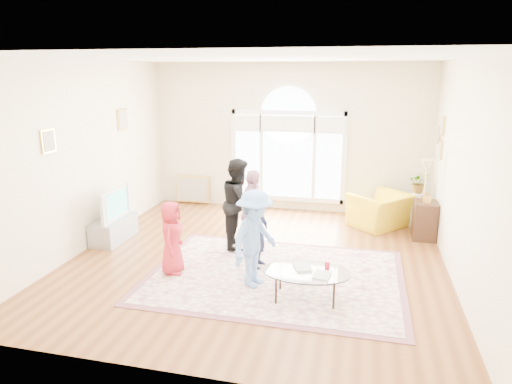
% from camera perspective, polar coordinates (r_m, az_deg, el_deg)
% --- Properties ---
extents(ground, '(6.00, 6.00, 0.00)m').
position_cam_1_polar(ground, '(7.57, 0.02, -8.55)').
color(ground, brown).
rests_on(ground, ground).
extents(room_shell, '(6.00, 6.00, 6.00)m').
position_cam_1_polar(room_shell, '(9.83, 3.93, 6.43)').
color(room_shell, beige).
rests_on(room_shell, ground).
extents(area_rug, '(3.60, 2.60, 0.02)m').
position_cam_1_polar(area_rug, '(7.03, 2.40, -10.43)').
color(area_rug, '#F0E6BC').
rests_on(area_rug, ground).
extents(rug_border, '(3.80, 2.80, 0.01)m').
position_cam_1_polar(rug_border, '(7.03, 2.40, -10.46)').
color(rug_border, '#804B56').
rests_on(rug_border, ground).
extents(tv_console, '(0.45, 1.00, 0.42)m').
position_cam_1_polar(tv_console, '(8.76, -17.34, -4.47)').
color(tv_console, gray).
rests_on(tv_console, ground).
extents(television, '(0.16, 0.99, 0.57)m').
position_cam_1_polar(television, '(8.61, -17.55, -1.36)').
color(television, black).
rests_on(television, tv_console).
extents(coffee_table, '(1.22, 0.81, 0.54)m').
position_cam_1_polar(coffee_table, '(6.24, 6.32, -9.97)').
color(coffee_table, silver).
rests_on(coffee_table, ground).
extents(armchair, '(1.38, 1.39, 0.68)m').
position_cam_1_polar(armchair, '(9.36, 15.24, -2.23)').
color(armchair, yellow).
rests_on(armchair, ground).
extents(side_cabinet, '(0.40, 0.50, 0.70)m').
position_cam_1_polar(side_cabinet, '(8.97, 20.31, -3.33)').
color(side_cabinet, black).
rests_on(side_cabinet, ground).
extents(floor_lamp, '(0.30, 0.30, 1.51)m').
position_cam_1_polar(floor_lamp, '(8.60, 20.52, 2.34)').
color(floor_lamp, black).
rests_on(floor_lamp, ground).
extents(plant_pedestal, '(0.20, 0.20, 0.70)m').
position_cam_1_polar(plant_pedestal, '(9.57, 19.42, -2.12)').
color(plant_pedestal, white).
rests_on(plant_pedestal, ground).
extents(potted_plant, '(0.38, 0.33, 0.42)m').
position_cam_1_polar(potted_plant, '(9.43, 19.71, 1.12)').
color(potted_plant, '#33722D').
rests_on(potted_plant, plant_pedestal).
extents(leaning_picture, '(0.80, 0.14, 0.62)m').
position_cam_1_polar(leaning_picture, '(10.81, -7.82, -1.40)').
color(leaning_picture, tan).
rests_on(leaning_picture, ground).
extents(child_red, '(0.44, 0.60, 1.12)m').
position_cam_1_polar(child_red, '(7.03, -10.49, -5.61)').
color(child_red, '#B82331').
rests_on(child_red, area_rug).
extents(child_navy, '(0.32, 0.45, 1.17)m').
position_cam_1_polar(child_navy, '(7.10, 0.30, -4.91)').
color(child_navy, '#18203C').
rests_on(child_navy, area_rug).
extents(child_black, '(0.73, 0.86, 1.56)m').
position_cam_1_polar(child_black, '(7.88, -2.12, -1.40)').
color(child_black, black).
rests_on(child_black, area_rug).
extents(child_pink, '(0.46, 0.88, 1.43)m').
position_cam_1_polar(child_pink, '(7.62, -0.46, -2.50)').
color(child_pink, '#C98BA1').
rests_on(child_pink, area_rug).
extents(child_blue, '(0.83, 1.04, 1.41)m').
position_cam_1_polar(child_blue, '(6.46, -0.16, -5.83)').
color(child_blue, '#6D9DEB').
rests_on(child_blue, area_rug).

